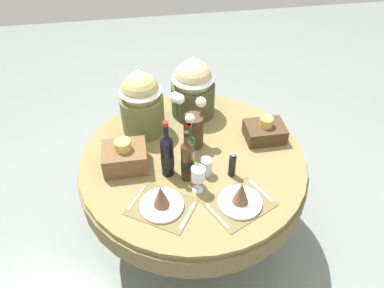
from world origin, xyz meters
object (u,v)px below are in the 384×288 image
object	(u,v)px
gift_tub_back_left	(141,99)
tumbler_near_left	(206,167)
pepper_mill	(232,165)
gift_tub_back_centre	(193,84)
wine_bottle_right	(189,151)
flower_vase	(192,125)
dining_table	(193,172)
place_setting_left	(161,201)
wine_bottle_centre	(187,161)
wine_bottle_left	(167,155)
wine_glass_left	(198,175)
woven_basket_side_right	(265,131)
woven_basket_side_left	(125,157)
place_setting_right	(240,198)

from	to	relation	value
gift_tub_back_left	tumbler_near_left	bearing A→B (deg)	-54.95
pepper_mill	gift_tub_back_centre	bearing A→B (deg)	100.93
wine_bottle_right	gift_tub_back_left	xyz separation A→B (m)	(-0.25, 0.39, 0.13)
flower_vase	wine_bottle_right	xyz separation A→B (m)	(-0.04, -0.18, -0.04)
wine_bottle_right	gift_tub_back_centre	xyz separation A→B (m)	(0.11, 0.52, 0.11)
gift_tub_back_left	dining_table	bearing A→B (deg)	-49.33
place_setting_left	wine_bottle_centre	distance (m)	0.27
wine_bottle_centre	gift_tub_back_left	bearing A→B (deg)	113.85
wine_bottle_left	pepper_mill	distance (m)	0.38
wine_glass_left	woven_basket_side_right	size ratio (longest dim) A/B	0.67
gift_tub_back_left	woven_basket_side_left	distance (m)	0.39
pepper_mill	gift_tub_back_centre	distance (m)	0.67
dining_table	place_setting_right	world-z (taller)	place_setting_right
wine_bottle_centre	gift_tub_back_centre	world-z (taller)	gift_tub_back_centre
wine_bottle_right	woven_basket_side_left	xyz separation A→B (m)	(-0.38, 0.05, -0.04)
place_setting_left	place_setting_right	distance (m)	0.42
dining_table	woven_basket_side_left	bearing A→B (deg)	-178.87
gift_tub_back_left	place_setting_left	bearing A→B (deg)	-85.93
flower_vase	wine_bottle_centre	bearing A→B (deg)	-104.83
flower_vase	wine_bottle_left	xyz separation A→B (m)	(-0.18, -0.23, -0.02)
wine_bottle_centre	woven_basket_side_right	bearing A→B (deg)	26.44
dining_table	place_setting_left	distance (m)	0.46
wine_glass_left	gift_tub_back_centre	bearing A→B (deg)	82.84
place_setting_left	wine_bottle_right	bearing A→B (deg)	56.00
place_setting_left	gift_tub_back_left	world-z (taller)	gift_tub_back_left
flower_vase	wine_bottle_right	size ratio (longest dim) A/B	1.25
wine_bottle_right	woven_basket_side_left	distance (m)	0.38
dining_table	pepper_mill	world-z (taller)	pepper_mill
place_setting_left	place_setting_right	xyz separation A→B (m)	(0.42, -0.05, 0.00)
place_setting_right	wine_bottle_right	distance (m)	0.41
dining_table	wine_glass_left	size ratio (longest dim) A/B	8.44
pepper_mill	gift_tub_back_centre	xyz separation A→B (m)	(-0.12, 0.64, 0.15)
place_setting_right	flower_vase	world-z (taller)	flower_vase
place_setting_left	wine_glass_left	bearing A→B (deg)	22.80
wine_bottle_right	gift_tub_back_left	world-z (taller)	gift_tub_back_left
wine_bottle_centre	woven_basket_side_left	size ratio (longest dim) A/B	1.35
place_setting_left	gift_tub_back_centre	distance (m)	0.89
place_setting_right	wine_glass_left	size ratio (longest dim) A/B	2.50
tumbler_near_left	gift_tub_back_centre	world-z (taller)	gift_tub_back_centre
place_setting_left	woven_basket_side_left	bearing A→B (deg)	117.42
woven_basket_side_right	flower_vase	bearing A→B (deg)	178.94
wine_bottle_right	gift_tub_back_left	size ratio (longest dim) A/B	0.68
place_setting_left	woven_basket_side_left	xyz separation A→B (m)	(-0.18, 0.35, 0.03)
wine_bottle_centre	gift_tub_back_centre	xyz separation A→B (m)	(0.14, 0.62, 0.10)
wine_bottle_centre	pepper_mill	bearing A→B (deg)	-3.81
flower_vase	gift_tub_back_left	bearing A→B (deg)	144.86
flower_vase	wine_bottle_centre	distance (m)	0.29
pepper_mill	woven_basket_side_left	bearing A→B (deg)	164.11
dining_table	gift_tub_back_left	world-z (taller)	gift_tub_back_left
place_setting_left	wine_bottle_right	size ratio (longest dim) A/B	1.36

